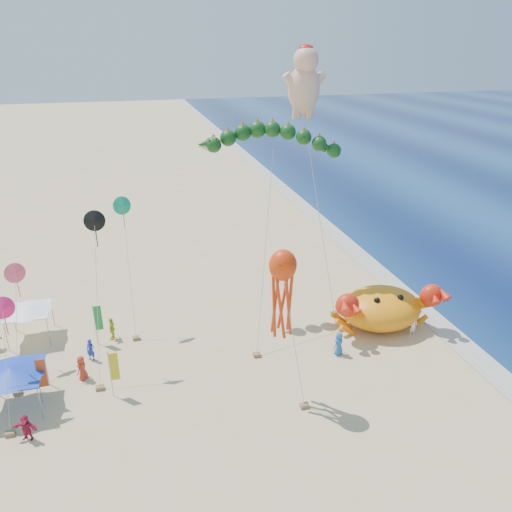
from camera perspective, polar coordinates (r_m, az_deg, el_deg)
The scene contains 11 objects.
ground at distance 35.91m, azimuth 3.97°, elevation -10.47°, with size 320.00×320.00×0.00m, color #D1B784.
foam_strip at distance 40.90m, azimuth 20.26°, elevation -7.42°, with size 320.00×320.00×0.00m, color silver.
crab_inflatable at distance 38.73m, azimuth 14.17°, elevation -5.68°, with size 8.33×5.31×3.65m.
dragon_kite at distance 36.80m, azimuth 1.74°, elevation 12.69°, with size 10.55×8.78×14.28m.
cherub_kite at distance 37.78m, azimuth 5.57°, elevation 19.32°, with size 3.24×4.94×19.76m.
octopus_kite at distance 27.87m, azimuth 3.04°, elevation -3.55°, with size 2.06×2.46×9.61m.
canopy_blue at distance 32.75m, azimuth -26.27°, elevation -11.77°, with size 3.76×3.76×2.71m.
canopy_white at distance 39.25m, azimuth -24.69°, elevation -5.47°, with size 3.27×3.27×2.71m.
feather_flags at distance 34.10m, azimuth -21.38°, elevation -10.24°, with size 8.13×6.18×3.20m.
beachgoers at distance 34.96m, azimuth -17.02°, elevation -10.98°, with size 30.40×10.92×1.81m.
small_kites at distance 33.40m, azimuth -21.04°, elevation -0.78°, with size 8.38×11.12×10.54m.
Camera 1 is at (-9.99, -28.05, 20.07)m, focal length 35.00 mm.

